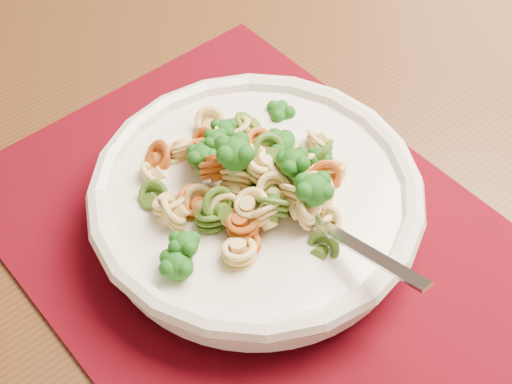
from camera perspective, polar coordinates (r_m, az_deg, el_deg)
The scene contains 5 objects.
dining_table at distance 0.78m, azimuth 8.37°, elevation -1.46°, with size 1.53×1.22×0.73m.
placemat at distance 0.63m, azimuth -0.23°, elevation -3.37°, with size 0.47×0.36×0.00m, color #51030D.
pasta_bowl at distance 0.61m, azimuth 0.00°, elevation -0.50°, with size 0.29×0.29×0.05m.
pasta_broccoli_heap at distance 0.60m, azimuth -0.00°, elevation 0.37°, with size 0.24×0.24×0.06m, color #EFD076, non-canonical shape.
fork at distance 0.58m, azimuth 3.69°, elevation -1.75°, with size 0.19×0.02×0.01m, color silver, non-canonical shape.
Camera 1 is at (0.10, -1.25, 1.24)m, focal length 50.00 mm.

